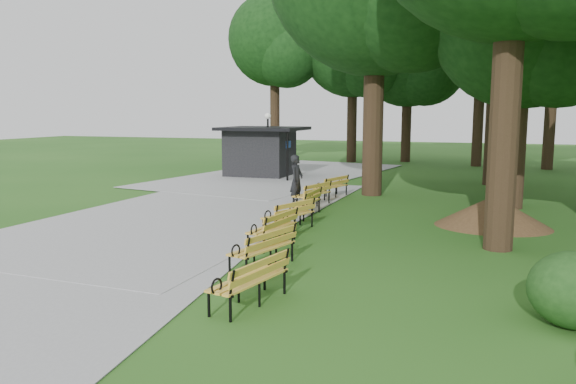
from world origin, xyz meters
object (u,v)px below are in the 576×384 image
(bench_1, at_px, (262,248))
(lawn_tree_1, at_px, (525,17))
(bench_3, at_px, (288,215))
(kiosk, at_px, (260,152))
(lawn_tree_4, at_px, (500,10))
(lamp_post, at_px, (268,131))
(bench_5, at_px, (312,194))
(bench_2, at_px, (272,228))
(bench_0, at_px, (249,280))
(bench_6, at_px, (331,187))
(person, at_px, (297,180))
(bench_4, at_px, (305,203))
(dirt_mound, at_px, (493,211))

(bench_1, relative_size, lawn_tree_1, 0.20)
(bench_1, distance_m, bench_3, 3.89)
(kiosk, xyz_separation_m, lawn_tree_4, (11.38, 0.17, 6.48))
(lamp_post, relative_size, bench_5, 1.72)
(bench_5, bearing_deg, bench_2, 22.60)
(bench_0, relative_size, bench_2, 1.00)
(bench_2, height_order, lawn_tree_4, lawn_tree_4)
(kiosk, distance_m, bench_1, 17.41)
(bench_1, distance_m, bench_6, 10.06)
(person, bearing_deg, lamp_post, 32.59)
(bench_0, bearing_deg, bench_1, -151.84)
(bench_2, bearing_deg, lawn_tree_1, 150.40)
(lawn_tree_4, bearing_deg, kiosk, -179.14)
(kiosk, height_order, bench_0, kiosk)
(person, xyz_separation_m, bench_2, (1.32, -6.00, -0.46))
(bench_5, height_order, lawn_tree_4, lawn_tree_4)
(lawn_tree_1, bearing_deg, bench_1, -119.21)
(bench_2, relative_size, bench_4, 1.00)
(bench_4, xyz_separation_m, lawn_tree_1, (6.42, 3.81, 6.02))
(dirt_mound, bearing_deg, bench_6, 147.41)
(bench_4, xyz_separation_m, bench_6, (-0.18, 3.96, 0.00))
(bench_3, height_order, bench_4, same)
(bench_3, bearing_deg, bench_0, 32.97)
(bench_2, bearing_deg, lawn_tree_4, 167.39)
(bench_0, bearing_deg, kiosk, -146.34)
(lamp_post, bearing_deg, bench_3, -66.46)
(bench_0, height_order, bench_5, same)
(dirt_mound, distance_m, lawn_tree_1, 7.03)
(bench_3, height_order, lawn_tree_1, lawn_tree_1)
(bench_1, xyz_separation_m, bench_2, (-0.54, 2.03, 0.00))
(bench_4, bearing_deg, lamp_post, -151.84)
(bench_6, bearing_deg, lawn_tree_4, 153.20)
(bench_3, xyz_separation_m, bench_6, (-0.38, 6.18, 0.00))
(lamp_post, bearing_deg, bench_6, -50.47)
(bench_6, bearing_deg, bench_0, 24.65)
(bench_6, relative_size, lawn_tree_4, 0.17)
(person, distance_m, lamp_post, 9.06)
(bench_2, height_order, bench_5, same)
(bench_4, bearing_deg, kiosk, -149.98)
(bench_1, bearing_deg, bench_4, -156.11)
(bench_1, relative_size, bench_6, 1.00)
(bench_6, bearing_deg, bench_1, 22.89)
(bench_3, xyz_separation_m, bench_4, (-0.19, 2.22, 0.00))
(person, distance_m, bench_3, 4.39)
(bench_1, height_order, bench_2, same)
(lawn_tree_4, bearing_deg, bench_2, -110.72)
(kiosk, xyz_separation_m, bench_5, (5.29, -8.27, -0.84))
(kiosk, height_order, lawn_tree_1, lawn_tree_1)
(bench_4, height_order, lawn_tree_4, lawn_tree_4)
(lamp_post, bearing_deg, lawn_tree_4, 1.82)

